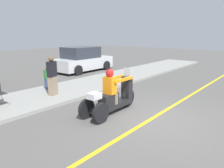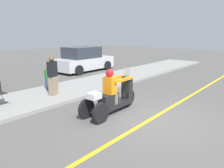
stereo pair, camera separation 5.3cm
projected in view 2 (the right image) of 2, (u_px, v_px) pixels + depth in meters
The scene contains 7 objects.
ground_plane at pixel (152, 118), 6.85m from camera, with size 60.00×60.00×0.00m, color #565451.
lane_stripe at pixel (145, 122), 6.54m from camera, with size 24.00×0.12×0.01m.
sidewalk_strip at pixel (61, 92), 9.69m from camera, with size 28.00×2.80×0.12m.
motorcycle_trike at pixel (112, 97), 7.22m from camera, with size 2.45×0.71×1.50m.
spectator_mid_group at pixel (53, 77), 8.84m from camera, with size 0.42×0.31×1.60m.
spectator_by_tree at pixel (48, 79), 9.86m from camera, with size 0.24×0.15×1.00m.
parked_car_lot_far at pixel (84, 60), 15.18m from camera, with size 4.21×2.08×1.69m.
Camera 2 is at (-5.75, -3.12, 2.62)m, focal length 35.00 mm.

